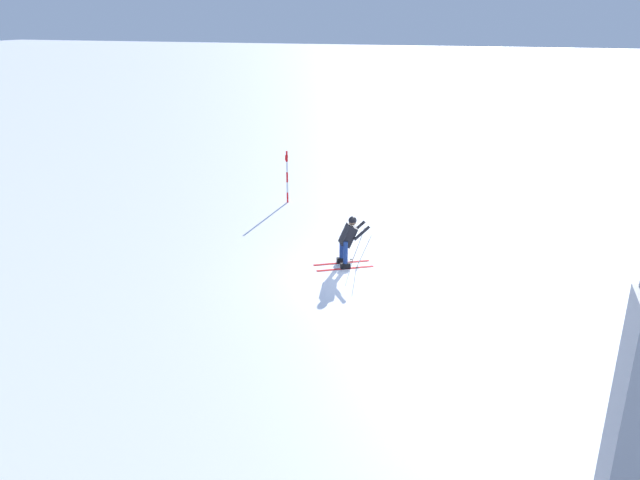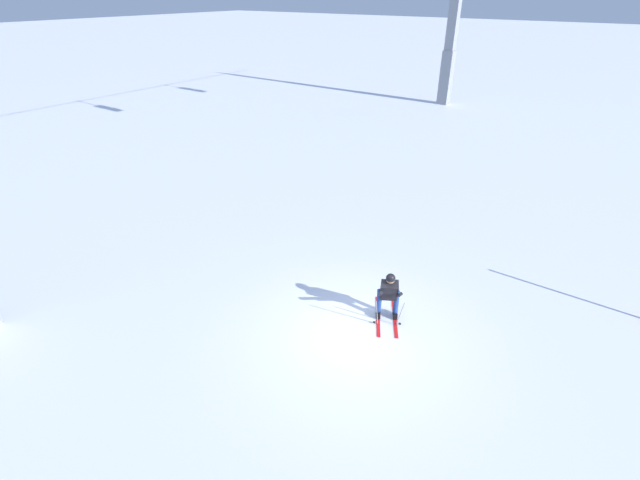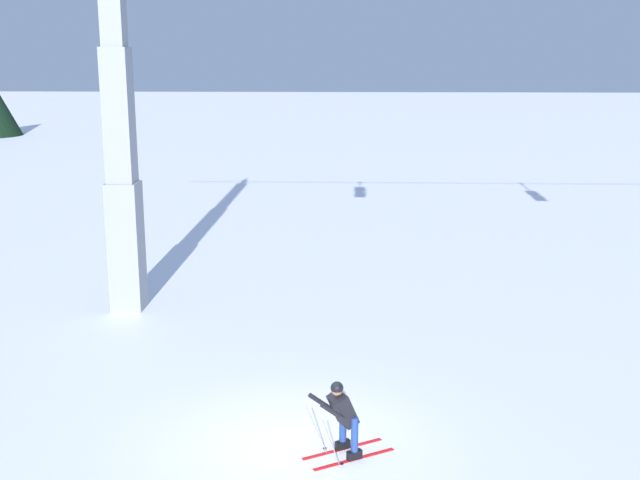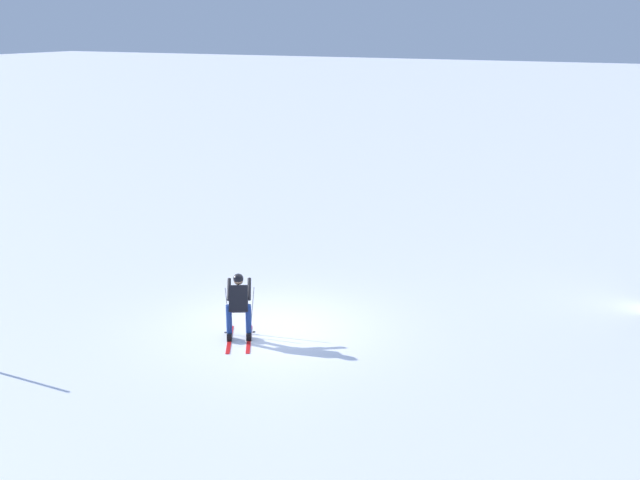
# 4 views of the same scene
# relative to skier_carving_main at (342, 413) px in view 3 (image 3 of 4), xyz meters

# --- Properties ---
(ground_plane) EXTENTS (260.00, 260.00, 0.00)m
(ground_plane) POSITION_rel_skier_carving_main_xyz_m (-0.93, 0.35, -0.84)
(ground_plane) COLOR white
(skier_carving_main) EXTENTS (1.71, 1.30, 1.60)m
(skier_carving_main) POSITION_rel_skier_carving_main_xyz_m (0.00, 0.00, 0.00)
(skier_carving_main) COLOR red
(skier_carving_main) RESTS_ON ground_plane
(lift_tower_near) EXTENTS (0.88, 2.38, 11.53)m
(lift_tower_near) POSITION_rel_skier_carving_main_xyz_m (-6.21, 8.39, 3.89)
(lift_tower_near) COLOR gray
(lift_tower_near) RESTS_ON ground_plane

